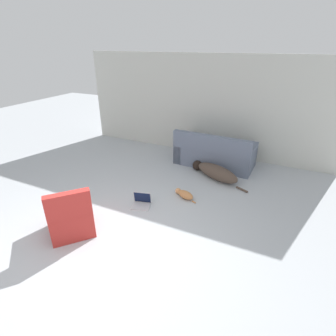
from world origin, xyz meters
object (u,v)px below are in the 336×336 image
Objects in this scene: couch at (214,154)px; cat at (184,194)px; dog at (215,172)px; side_chair at (71,217)px; book_cream at (81,201)px; laptop_open at (142,201)px.

couch is 1.71m from cat.
side_chair is (-1.52, -2.74, 0.13)m from dog.
book_cream is at bearing 53.45° from cat.
laptop_open is 1.18m from book_cream.
couch is at bearing 55.87° from book_cream.
dog is 2.86m from book_cream.
side_chair reaches higher than book_cream.
dog is 1.58× the size of side_chair.
dog is at bearing 45.96° from laptop_open.
couch is 3.60× the size of cat.
book_cream is at bearing 69.23° from dog.
side_chair is (-1.29, -3.41, -0.00)m from couch.
couch is 4.77× the size of laptop_open.
dog is 3.14m from side_chair.
couch is 2.40m from laptop_open.
dog is 1.86m from laptop_open.
side_chair reaches higher than dog.
laptop_open is (-0.61, -0.59, 0.01)m from cat.
book_cream is 0.94m from side_chair.
book_cream is (-2.04, -2.01, -0.14)m from dog.
couch reaches higher than book_cream.
couch reaches higher than cat.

